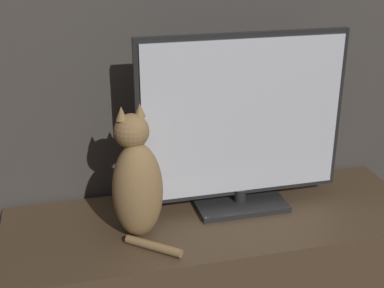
% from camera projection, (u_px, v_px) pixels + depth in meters
% --- Properties ---
extents(tv_stand, '(1.50, 0.52, 0.51)m').
position_uv_depth(tv_stand, '(216.00, 277.00, 2.01)').
color(tv_stand, brown).
rests_on(tv_stand, ground_plane).
extents(tv, '(0.75, 0.20, 0.64)m').
position_uv_depth(tv, '(242.00, 125.00, 1.88)').
color(tv, black).
rests_on(tv, tv_stand).
extents(cat, '(0.22, 0.28, 0.45)m').
position_uv_depth(cat, '(137.00, 183.00, 1.74)').
color(cat, '#997547').
rests_on(cat, tv_stand).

